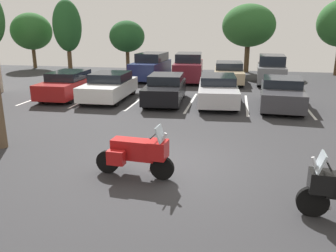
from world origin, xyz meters
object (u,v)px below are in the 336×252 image
Objects in this scene: car_silver at (218,90)px; car_far_maroon at (189,68)px; car_far_navy at (151,67)px; car_white at (109,86)px; car_charcoal at (281,93)px; car_red at (69,84)px; car_black at (165,89)px; car_far_grey at (271,70)px; motorcycle_touring at (137,152)px; car_far_tan at (229,73)px.

car_far_maroon is (-2.41, 6.76, 0.28)m from car_silver.
car_far_maroon is (2.77, -0.29, 0.04)m from car_far_navy.
car_white is 0.95× the size of car_far_navy.
car_far_navy reaches higher than car_charcoal.
car_red is at bearing -129.98° from car_far_maroon.
car_red is at bearing 176.87° from car_black.
car_far_grey reaches higher than car_red.
car_black is at bearing -91.77° from car_far_maroon.
car_red is 8.07m from car_silver.
car_black is 7.05m from car_far_maroon.
motorcycle_touring is at bearing -116.91° from car_charcoal.
car_red reaches higher than car_silver.
motorcycle_touring is 10.05m from car_charcoal.
car_far_maroon reaches higher than car_white.
car_far_navy is 2.78m from car_far_maroon.
motorcycle_touring is at bearing -82.98° from car_black.
car_far_maroon is 2.79m from car_far_tan.
car_white is at bearing -141.77° from car_far_grey.
car_white is 0.91× the size of car_far_tan.
car_black is 0.91× the size of car_far_tan.
car_far_maroon is 1.07× the size of car_far_grey.
motorcycle_touring is 0.46× the size of car_charcoal.
car_black is at bearing 179.51° from car_charcoal.
car_far_grey is at bearing 0.52° from car_far_maroon.
car_white is 7.64m from car_far_maroon.
car_white is at bearing -115.31° from car_far_maroon.
car_white is at bearing 177.36° from car_black.
car_black is 0.94× the size of car_far_navy.
car_red is (-6.55, 9.30, 0.04)m from motorcycle_touring.
car_far_maroon is at bearing 64.69° from car_white.
car_far_grey is at bearing 31.21° from car_red.
motorcycle_touring is 10.05m from car_white.
car_far_navy is 1.01× the size of car_far_maroon.
car_red is at bearing -112.35° from car_far_navy.
car_silver is (5.68, 0.14, -0.00)m from car_white.
car_white is at bearing -93.97° from car_far_navy.
car_far_navy reaches higher than car_silver.
car_silver is 1.08× the size of car_charcoal.
car_charcoal is 1.00× the size of car_far_navy.
car_far_grey reaches higher than car_charcoal.
car_red reaches higher than car_white.
car_charcoal is at bearing -69.31° from car_far_tan.
car_far_navy reaches higher than car_white.
car_charcoal is 1.01× the size of car_far_maroon.
car_far_tan is at bearing 48.58° from car_white.
car_silver is (2.63, 0.28, 0.01)m from car_black.
car_far_grey is (3.15, 6.81, 0.25)m from car_silver.
car_far_grey is at bearing 2.12° from car_far_tan.
motorcycle_touring reaches higher than car_silver.
car_charcoal reaches higher than car_silver.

